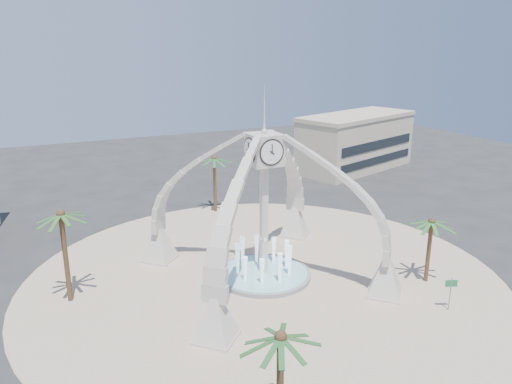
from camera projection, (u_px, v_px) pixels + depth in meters
name	position (u px, v px, depth m)	size (l,w,h in m)	color
ground	(264.00, 277.00, 42.41)	(140.00, 140.00, 0.00)	#282828
plaza	(264.00, 276.00, 42.40)	(40.00, 40.00, 0.06)	#BDA98D
clock_tower	(264.00, 204.00, 40.55)	(17.94, 17.94, 16.30)	beige
fountain	(264.00, 274.00, 42.33)	(8.00, 8.00, 3.62)	gray
building_ne	(356.00, 142.00, 77.78)	(21.87, 14.17, 8.60)	#BFAF95
palm_east	(432.00, 222.00, 40.11)	(4.33, 4.33, 6.01)	brown
palm_west	(61.00, 216.00, 36.45)	(4.75, 4.75, 7.85)	brown
palm_north	(214.00, 159.00, 57.04)	(4.26, 4.26, 7.18)	brown
palm_south	(281.00, 338.00, 23.54)	(4.50, 4.50, 6.51)	brown
street_sign	(451.00, 287.00, 36.52)	(0.90, 0.42, 2.66)	slate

